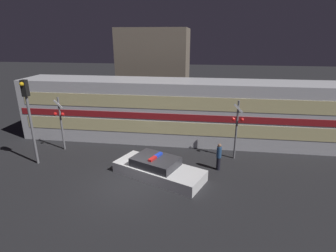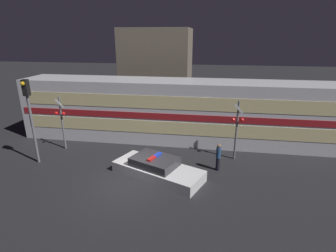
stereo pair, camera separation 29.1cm
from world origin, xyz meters
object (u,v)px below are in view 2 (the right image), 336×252
at_px(police_car, 157,169).
at_px(crossing_signal_near, 237,127).
at_px(pedestrian, 218,157).
at_px(train, 176,111).
at_px(traffic_light_corner, 29,109).

distance_m(police_car, crossing_signal_near, 5.38).
bearing_deg(pedestrian, crossing_signal_near, 56.83).
bearing_deg(train, traffic_light_corner, -146.74).
xyz_separation_m(train, crossing_signal_near, (4.03, -2.73, -0.06)).
distance_m(pedestrian, crossing_signal_near, 2.29).
bearing_deg(police_car, pedestrian, 43.05).
relative_size(train, crossing_signal_near, 5.99).
relative_size(police_car, traffic_light_corner, 1.06).
relative_size(train, pedestrian, 13.75).
distance_m(train, police_car, 5.78).
bearing_deg(traffic_light_corner, pedestrian, 3.74).
height_order(police_car, crossing_signal_near, crossing_signal_near).
height_order(train, traffic_light_corner, traffic_light_corner).
relative_size(train, traffic_light_corner, 4.42).
xyz_separation_m(police_car, pedestrian, (3.26, 1.18, 0.39)).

